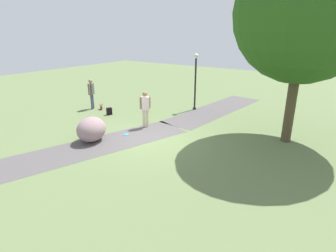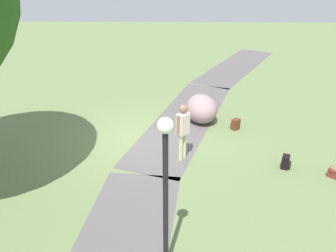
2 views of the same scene
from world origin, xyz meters
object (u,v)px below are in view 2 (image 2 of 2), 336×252
(handbag_on_grass, at_px, (334,173))
(frisbee_on_grass, at_px, (183,138))
(backpack_by_boulder, at_px, (235,124))
(lawn_boulder, at_px, (201,109))
(spare_backpack_on_lawn, at_px, (286,162))
(man_near_boulder, at_px, (183,128))
(lamp_post, at_px, (166,182))

(handbag_on_grass, distance_m, frisbee_on_grass, 4.74)
(backpack_by_boulder, bearing_deg, lawn_boulder, 62.14)
(lawn_boulder, xyz_separation_m, backpack_by_boulder, (-0.62, -1.18, -0.33))
(backpack_by_boulder, bearing_deg, handbag_on_grass, -143.09)
(handbag_on_grass, distance_m, spare_backpack_on_lawn, 1.29)
(man_near_boulder, distance_m, spare_backpack_on_lawn, 3.15)
(handbag_on_grass, xyz_separation_m, backpack_by_boulder, (3.02, 2.27, 0.05))
(lawn_boulder, xyz_separation_m, frisbee_on_grass, (-1.35, 0.70, -0.51))
(lawn_boulder, height_order, backpack_by_boulder, lawn_boulder)
(spare_backpack_on_lawn, bearing_deg, lawn_boulder, 35.58)
(man_near_boulder, bearing_deg, lamp_post, 174.53)
(man_near_boulder, distance_m, frisbee_on_grass, 1.70)
(lamp_post, height_order, backpack_by_boulder, lamp_post)
(lawn_boulder, relative_size, man_near_boulder, 0.93)
(handbag_on_grass, relative_size, spare_backpack_on_lawn, 0.96)
(lamp_post, distance_m, man_near_boulder, 4.28)
(handbag_on_grass, xyz_separation_m, spare_backpack_on_lawn, (0.49, 1.19, 0.05))
(spare_backpack_on_lawn, distance_m, frisbee_on_grass, 3.46)
(man_near_boulder, relative_size, spare_backpack_on_lawn, 4.44)
(handbag_on_grass, bearing_deg, backpack_by_boulder, 36.91)
(lamp_post, distance_m, backpack_by_boulder, 6.90)
(lamp_post, bearing_deg, handbag_on_grass, -55.06)
(lawn_boulder, distance_m, backpack_by_boulder, 1.38)
(spare_backpack_on_lawn, bearing_deg, lamp_post, 137.42)
(lawn_boulder, height_order, frisbee_on_grass, lawn_boulder)
(handbag_on_grass, relative_size, backpack_by_boulder, 0.96)
(lamp_post, xyz_separation_m, spare_backpack_on_lawn, (3.70, -3.40, -1.84))
(lamp_post, relative_size, backpack_by_boulder, 8.17)
(handbag_on_grass, bearing_deg, spare_backpack_on_lawn, 67.64)
(man_near_boulder, bearing_deg, backpack_by_boulder, -42.85)
(lawn_boulder, bearing_deg, spare_backpack_on_lawn, -144.42)
(man_near_boulder, distance_m, handbag_on_grass, 4.39)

